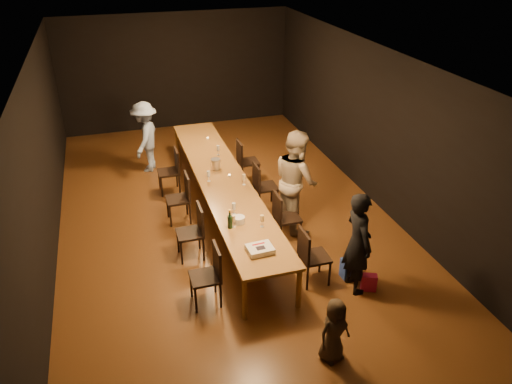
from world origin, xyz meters
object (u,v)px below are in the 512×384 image
object	(u,v)px
chair_right_1	(287,217)
woman_birthday	(358,243)
chair_left_2	(178,199)
champagne_bottle	(230,219)
chair_right_0	(315,256)
chair_left_0	(205,276)
woman_tan	(296,180)
chair_left_1	(190,233)
chair_right_2	(266,186)
child	(334,330)
birthday_cake	(260,249)
man_blue	(146,137)
table	(222,181)
plate_stack	(239,220)
chair_left_3	(168,171)
chair_right_3	(248,161)
ice_bucket	(216,164)

from	to	relation	value
chair_right_1	woman_birthday	size ratio (longest dim) A/B	0.57
chair_left_2	champagne_bottle	world-z (taller)	champagne_bottle
chair_right_0	chair_left_0	xyz separation A→B (m)	(-1.70, 0.00, 0.00)
woman_tan	chair_left_1	bearing A→B (deg)	96.32
chair_right_1	chair_left_0	distance (m)	2.08
chair_right_2	child	distance (m)	3.94
chair_left_1	birthday_cake	bearing A→B (deg)	-146.53
woman_birthday	woman_tan	xyz separation A→B (m)	(-0.22, 1.95, 0.11)
woman_tan	champagne_bottle	size ratio (longest dim) A/B	5.74
chair_left_0	man_blue	size ratio (longest dim) A/B	0.59
chair_left_2	table	bearing A→B (deg)	-90.00
chair_left_0	plate_stack	xyz separation A→B (m)	(0.73, 0.82, 0.34)
birthday_cake	plate_stack	world-z (taller)	plate_stack
child	champagne_bottle	size ratio (longest dim) A/B	2.84
chair_right_0	woman_birthday	xyz separation A→B (m)	(0.52, -0.32, 0.35)
chair_left_3	birthday_cake	bearing A→B (deg)	-167.36
woman_tan	chair_left_0	bearing A→B (deg)	123.38
chair_right_0	chair_left_2	world-z (taller)	same
chair_left_1	man_blue	size ratio (longest dim) A/B	0.59
child	woman_birthday	bearing A→B (deg)	36.19
chair_left_3	plate_stack	xyz separation A→B (m)	(0.73, -2.78, 0.34)
chair_right_1	chair_right_2	size ratio (longest dim) A/B	1.00
chair_left_1	woman_birthday	xyz separation A→B (m)	(2.22, -1.52, 0.35)
chair_right_3	chair_left_0	distance (m)	3.98
woman_birthday	man_blue	xyz separation A→B (m)	(-2.52, 5.13, -0.03)
man_blue	chair_left_3	bearing A→B (deg)	36.13
champagne_bottle	ice_bucket	distance (m)	2.16
chair_left_1	child	size ratio (longest dim) A/B	1.02
chair_left_1	chair_left_3	size ratio (longest dim) A/B	1.00
table	birthday_cake	distance (m)	2.43
chair_right_2	child	size ratio (longest dim) A/B	1.02
chair_right_0	chair_right_1	size ratio (longest dim) A/B	1.00
chair_left_0	woman_birthday	world-z (taller)	woman_birthday
chair_left_2	birthday_cake	xyz separation A→B (m)	(0.81, -2.43, 0.33)
chair_left_2	woman_birthday	xyz separation A→B (m)	(2.22, -2.72, 0.35)
child	plate_stack	distance (m)	2.43
ice_bucket	chair_right_1	bearing A→B (deg)	-62.32
chair_left_1	plate_stack	size ratio (longest dim) A/B	4.86
chair_left_0	man_blue	world-z (taller)	man_blue
man_blue	plate_stack	size ratio (longest dim) A/B	8.22
chair_right_2	woman_tan	xyz separation A→B (m)	(0.30, -0.77, 0.46)
table	woman_tan	world-z (taller)	woman_tan
chair_right_1	chair_right_0	bearing A→B (deg)	-0.00
chair_right_3	ice_bucket	bearing A→B (deg)	-49.33
champagne_bottle	chair_left_0	bearing A→B (deg)	-128.25
chair_left_3	champagne_bottle	xyz separation A→B (m)	(0.56, -2.88, 0.45)
chair_right_0	chair_right_2	distance (m)	2.40
chair_left_2	birthday_cake	bearing A→B (deg)	-161.48
chair_right_3	chair_left_1	bearing A→B (deg)	-35.31
chair_right_0	chair_left_0	size ratio (longest dim) A/B	1.00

